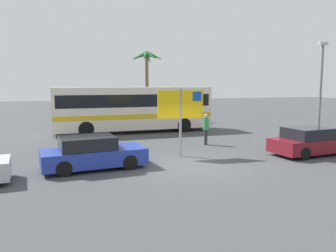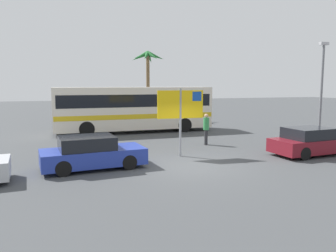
{
  "view_description": "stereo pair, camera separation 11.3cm",
  "coord_description": "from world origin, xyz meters",
  "px_view_note": "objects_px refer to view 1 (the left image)",
  "views": [
    {
      "loc": [
        -5.32,
        -12.54,
        3.38
      ],
      "look_at": [
        0.09,
        3.22,
        1.3
      ],
      "focal_mm": 35.81,
      "sensor_mm": 36.0,
      "label": 1
    },
    {
      "loc": [
        -5.22,
        -12.57,
        3.38
      ],
      "look_at": [
        0.09,
        3.22,
        1.3
      ],
      "focal_mm": 35.81,
      "sensor_mm": 36.0,
      "label": 2
    }
  ],
  "objects_px": {
    "car_blue": "(92,153)",
    "pedestrian_crossing_lot": "(206,126)",
    "bus_front_coach": "(133,107)",
    "ferry_sign": "(182,107)",
    "car_maroon": "(311,142)"
  },
  "relations": [
    {
      "from": "bus_front_coach",
      "to": "ferry_sign",
      "type": "xyz_separation_m",
      "value": [
        0.31,
        -8.57,
        0.54
      ]
    },
    {
      "from": "car_blue",
      "to": "bus_front_coach",
      "type": "bearing_deg",
      "value": 62.87
    },
    {
      "from": "ferry_sign",
      "to": "pedestrian_crossing_lot",
      "type": "bearing_deg",
      "value": 48.33
    },
    {
      "from": "car_maroon",
      "to": "ferry_sign",
      "type": "bearing_deg",
      "value": 160.21
    },
    {
      "from": "ferry_sign",
      "to": "car_maroon",
      "type": "height_order",
      "value": "ferry_sign"
    },
    {
      "from": "bus_front_coach",
      "to": "car_blue",
      "type": "relative_size",
      "value": 2.61
    },
    {
      "from": "car_blue",
      "to": "pedestrian_crossing_lot",
      "type": "distance_m",
      "value": 7.46
    },
    {
      "from": "car_blue",
      "to": "ferry_sign",
      "type": "bearing_deg",
      "value": 9.03
    },
    {
      "from": "bus_front_coach",
      "to": "car_blue",
      "type": "xyz_separation_m",
      "value": [
        -3.94,
        -9.62,
        -1.15
      ]
    },
    {
      "from": "ferry_sign",
      "to": "pedestrian_crossing_lot",
      "type": "relative_size",
      "value": 1.83
    },
    {
      "from": "ferry_sign",
      "to": "car_maroon",
      "type": "xyz_separation_m",
      "value": [
        6.04,
        -1.71,
        -1.69
      ]
    },
    {
      "from": "bus_front_coach",
      "to": "car_blue",
      "type": "bearing_deg",
      "value": -112.29
    },
    {
      "from": "car_blue",
      "to": "pedestrian_crossing_lot",
      "type": "relative_size",
      "value": 2.4
    },
    {
      "from": "car_blue",
      "to": "pedestrian_crossing_lot",
      "type": "xyz_separation_m",
      "value": [
        6.64,
        3.4,
        0.4
      ]
    },
    {
      "from": "car_maroon",
      "to": "pedestrian_crossing_lot",
      "type": "relative_size",
      "value": 2.38
    }
  ]
}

